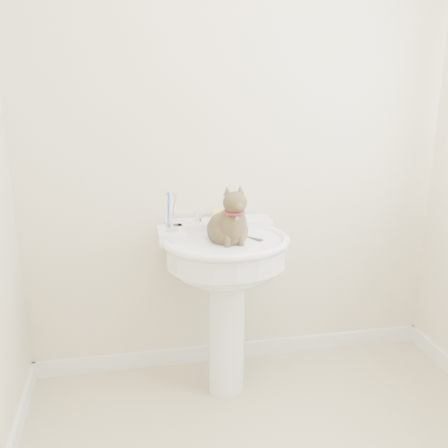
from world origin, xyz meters
TOP-DOWN VIEW (x-y plane):
  - wall_back at (0.00, 1.10)m, footprint 2.20×0.00m
  - baseboard_back at (0.00, 1.09)m, footprint 2.20×0.02m
  - pedestal_sink at (-0.12, 0.81)m, footprint 0.61×0.60m
  - faucet at (-0.11, 0.96)m, footprint 0.28×0.12m
  - soap_bar at (-0.09, 1.05)m, footprint 0.10×0.08m
  - toothbrush_cup at (-0.36, 0.86)m, footprint 0.07×0.07m
  - cat at (-0.11, 0.77)m, footprint 0.21×0.27m

SIDE VIEW (x-z plane):
  - baseboard_back at x=0.00m, z-range 0.00..0.09m
  - pedestal_sink at x=-0.12m, z-range 0.24..1.08m
  - soap_bar at x=-0.09m, z-range 0.84..0.87m
  - cat at x=-0.11m, z-range 0.69..1.08m
  - faucet at x=-0.11m, z-range 0.82..0.96m
  - toothbrush_cup at x=-0.36m, z-range 0.80..0.99m
  - wall_back at x=0.00m, z-range 0.00..2.50m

